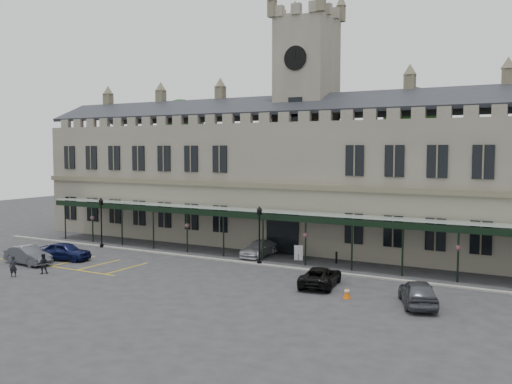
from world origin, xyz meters
The scene contains 21 objects.
ground centered at (0.00, 0.00, 0.00)m, with size 140.00×140.00×0.00m, color #29292B.
station_building centered at (0.00, 15.91, 6.47)m, with size 60.00×10.36×17.30m.
clock_tower centered at (0.00, 16.00, 13.11)m, with size 5.60×5.60×24.80m.
canopy centered at (0.00, 7.46, 2.40)m, with size 50.00×4.10×4.30m.
kerb centered at (0.00, 5.50, 0.06)m, with size 60.00×0.40×0.12m, color gray.
parking_markings centered at (-14.00, -1.50, 0.00)m, with size 16.00×6.00×0.01m, color gold, non-canonical shape.
tree_behind_left centered at (-22.00, 25.00, 12.81)m, with size 6.00×6.00×16.00m.
tree_behind_mid centered at (8.00, 25.00, 12.81)m, with size 6.00×6.00×16.00m.
lamp_post_left centered at (-16.90, 5.31, 2.90)m, with size 0.46×0.46×4.88m.
lamp_post_mid centered at (0.55, 5.59, 2.90)m, with size 0.46×0.46×4.90m.
traffic_cone centered at (10.64, -0.95, 0.38)m, with size 0.48×0.48×0.77m.
sign_board centered at (2.54, 8.95, 0.63)m, with size 0.74×0.25×1.29m.
bollard_left centered at (-0.66, 9.06, 0.43)m, with size 0.15×0.15×0.86m, color black.
bollard_right centered at (5.91, 9.26, 0.49)m, with size 0.17×0.17×0.98m, color black.
car_left_a centered at (-15.00, -0.99, 0.78)m, with size 1.84×4.58×1.56m, color #0E133E.
car_left_b centered at (-16.26, -3.75, 0.76)m, with size 1.61×4.63×1.53m, color #3C3F44.
car_taxi centered at (-1.31, 8.89, 0.69)m, with size 1.94×4.77×1.38m, color #A8ABB0.
car_van centered at (7.86, 1.28, 0.68)m, with size 2.25×4.87×1.35m, color black.
car_right_a centered at (15.03, -0.43, 0.82)m, with size 1.93×4.79×1.63m, color #3C3F44.
person_a centered at (-13.29, -7.44, 0.80)m, with size 0.58×0.38×1.60m, color black.
person_b centered at (-12.30, -5.55, 0.78)m, with size 0.76×0.59×1.56m, color black.
Camera 1 is at (23.28, -35.11, 9.61)m, focal length 40.00 mm.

